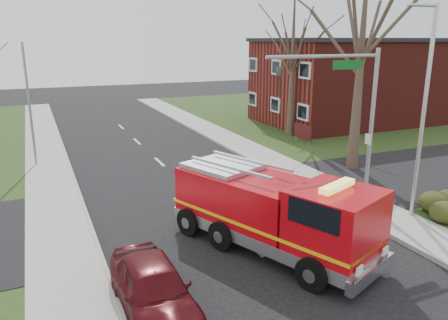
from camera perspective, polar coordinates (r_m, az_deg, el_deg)
name	(u,v)px	position (r m, az deg, el deg)	size (l,w,h in m)	color
ground	(250,245)	(16.00, 3.42, -11.00)	(120.00, 120.00, 0.00)	black
sidewalk_right	(384,216)	(19.37, 20.11, -6.86)	(2.40, 80.00, 0.15)	gray
sidewalk_left	(68,280)	(14.54, -19.68, -14.52)	(2.40, 80.00, 0.15)	gray
brick_building	(351,81)	(40.14, 16.29, 9.90)	(15.40, 10.40, 7.25)	maroon
health_center_sign	(303,132)	(31.10, 10.25, 3.63)	(0.12, 2.00, 1.40)	#430F13
bare_tree_near	(363,34)	(24.69, 17.66, 15.44)	(6.00, 6.00, 12.00)	#372C20
bare_tree_far	(293,49)	(32.84, 8.99, 14.17)	(5.25, 5.25, 10.50)	#372C20
traffic_signal_mast	(349,101)	(18.64, 16.03, 7.43)	(5.29, 0.18, 6.80)	gray
streetlight_pole	(423,109)	(18.57, 24.57, 6.12)	(1.48, 0.16, 8.40)	#B7BABF
utility_pole_far	(30,106)	(26.96, -24.06, 6.41)	(0.14, 0.14, 7.00)	gray
fire_engine	(274,214)	(15.19, 6.50, -6.96)	(5.13, 7.83, 2.99)	#B50810
parked_car_maroon	(154,288)	(12.21, -9.19, -16.21)	(1.76, 4.38, 1.49)	#450B0F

